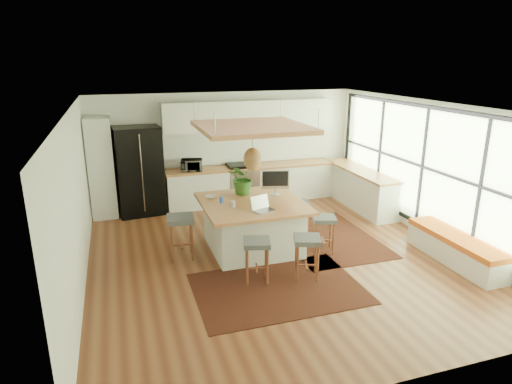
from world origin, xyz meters
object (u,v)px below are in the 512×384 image
object	(u,v)px
fridge	(139,174)
island	(252,225)
monitor	(275,182)
island_plant	(243,181)
stool_right_front	(324,233)
stool_right_back	(299,215)
microwave	(192,164)
stool_near_left	(257,260)
stool_near_right	(307,258)
stool_left_side	(181,239)
laptop	(264,204)

from	to	relation	value
fridge	island	world-z (taller)	fridge
fridge	island	distance (m)	3.31
monitor	island_plant	xyz separation A→B (m)	(-0.57, 0.29, -0.00)
monitor	stool_right_front	bearing A→B (deg)	-34.74
stool_right_back	microwave	size ratio (longest dim) A/B	1.34
island	stool_near_left	world-z (taller)	island
stool_near_right	stool_right_back	world-z (taller)	stool_near_right
microwave	island_plant	xyz separation A→B (m)	(0.64, -2.13, 0.09)
island	stool_right_front	bearing A→B (deg)	-23.62
island	microwave	size ratio (longest dim) A/B	3.78
stool_left_side	stool_right_front	bearing A→B (deg)	-12.07
laptop	microwave	xyz separation A→B (m)	(-0.69, 3.23, 0.04)
stool_right_front	monitor	distance (m)	1.34
stool_right_back	stool_left_side	size ratio (longest dim) A/B	0.83
stool_right_front	monitor	bearing A→B (deg)	129.74
stool_right_front	laptop	world-z (taller)	laptop
stool_near_left	stool_right_back	distance (m)	2.30
laptop	island	bearing A→B (deg)	75.84
stool_left_side	microwave	world-z (taller)	microwave
stool_right_front	microwave	distance (m)	3.80
island	island_plant	xyz separation A→B (m)	(-0.02, 0.56, 0.72)
stool_right_front	island_plant	size ratio (longest dim) A/B	1.05
fridge	stool_right_front	bearing A→B (deg)	-52.34
stool_near_left	monitor	distance (m)	1.92
stool_right_back	monitor	size ratio (longest dim) A/B	1.20
island	stool_right_back	world-z (taller)	island
stool_right_front	island_plant	world-z (taller)	island_plant
fridge	stool_left_side	xyz separation A→B (m)	(0.52, -2.69, -0.57)
stool_near_left	stool_left_side	bearing A→B (deg)	129.46
stool_near_left	stool_near_right	size ratio (longest dim) A/B	0.99
island_plant	stool_right_front	bearing A→B (deg)	-41.47
fridge	monitor	distance (m)	3.43
stool_right_front	laptop	distance (m)	1.37
island	island_plant	bearing A→B (deg)	91.96
stool_near_left	stool_left_side	xyz separation A→B (m)	(-1.02, 1.24, 0.00)
stool_near_right	monitor	size ratio (longest dim) A/B	1.32
stool_near_right	laptop	size ratio (longest dim) A/B	1.87
island	monitor	world-z (taller)	monitor
monitor	island_plant	bearing A→B (deg)	168.64
monitor	stool_near_left	bearing A→B (deg)	-104.35
island	laptop	size ratio (longest dim) A/B	4.83
fridge	stool_left_side	bearing A→B (deg)	-84.92
island	microwave	bearing A→B (deg)	103.72
laptop	fridge	bearing A→B (deg)	102.16
laptop	stool_near_right	bearing A→B (deg)	-79.81
stool_near_right	stool_right_front	world-z (taller)	stool_near_right
laptop	stool_left_side	bearing A→B (deg)	139.81
fridge	stool_near_left	bearing A→B (deg)	-74.45
stool_near_right	stool_right_front	xyz separation A→B (m)	(0.73, 0.85, 0.00)
stool_right_back	laptop	xyz separation A→B (m)	(-1.13, -1.07, 0.70)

